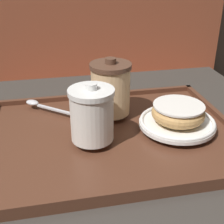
{
  "coord_description": "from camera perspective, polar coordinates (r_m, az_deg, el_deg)",
  "views": [
    {
      "loc": [
        -0.09,
        -0.54,
        1.08
      ],
      "look_at": [
        0.03,
        0.03,
        0.79
      ],
      "focal_mm": 50.0,
      "sensor_mm": 36.0,
      "label": 1
    }
  ],
  "objects": [
    {
      "name": "coffee_cup_rear",
      "position": [
        0.71,
        -0.26,
        4.37
      ],
      "size": [
        0.09,
        0.09,
        0.13
      ],
      "color": "#E0B784",
      "rests_on": "serving_tray"
    },
    {
      "name": "serving_tray",
      "position": [
        0.67,
        -0.0,
        -4.32
      ],
      "size": [
        0.53,
        0.4,
        0.02
      ],
      "color": "#512D1E",
      "rests_on": "cafe_table"
    },
    {
      "name": "cafe_table",
      "position": [
        0.76,
        -1.83,
        -17.42
      ],
      "size": [
        0.93,
        0.87,
        0.72
      ],
      "color": "#38332D",
      "rests_on": "ground_plane"
    },
    {
      "name": "booth_bench",
      "position": [
        1.62,
        -0.3,
        -1.21
      ],
      "size": [
        1.22,
        0.44,
        1.0
      ],
      "color": "brown",
      "rests_on": "ground_plane"
    },
    {
      "name": "coffee_cup_front",
      "position": [
        0.6,
        -3.66,
        -0.53
      ],
      "size": [
        0.09,
        0.09,
        0.12
      ],
      "color": "white",
      "rests_on": "serving_tray"
    },
    {
      "name": "spoon",
      "position": [
        0.78,
        -12.97,
        1.27
      ],
      "size": [
        0.13,
        0.11,
        0.01
      ],
      "rotation": [
        0.0,
        0.0,
        2.45
      ],
      "color": "silver",
      "rests_on": "serving_tray"
    },
    {
      "name": "donut_chocolate_glazed",
      "position": [
        0.68,
        12.01,
        -0.02
      ],
      "size": [
        0.11,
        0.11,
        0.04
      ],
      "color": "tan",
      "rests_on": "plate_with_chocolate_donut"
    },
    {
      "name": "plate_with_chocolate_donut",
      "position": [
        0.69,
        11.82,
        -1.87
      ],
      "size": [
        0.16,
        0.16,
        0.01
      ],
      "color": "white",
      "rests_on": "serving_tray"
    }
  ]
}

